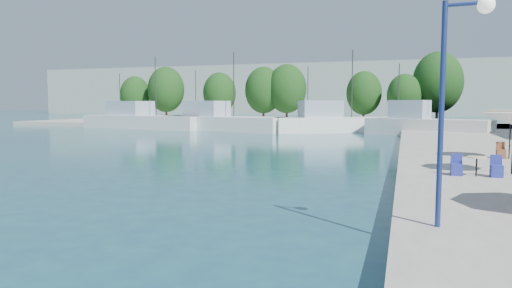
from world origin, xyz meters
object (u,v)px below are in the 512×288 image
(trawler_01, at_px, (143,121))
(trawler_04, at_px, (423,126))
(trawler_02, at_px, (220,122))
(street_lamp, at_px, (459,71))
(trawler_03, at_px, (336,123))
(umbrella_cream, at_px, (511,115))

(trawler_01, bearing_deg, trawler_04, 5.54)
(trawler_04, bearing_deg, trawler_01, -162.97)
(trawler_01, xyz_separation_m, trawler_04, (36.78, -4.01, 0.00))
(trawler_02, bearing_deg, street_lamp, -45.78)
(trawler_03, relative_size, umbrella_cream, 5.94)
(trawler_04, bearing_deg, trawler_03, -175.06)
(trawler_01, distance_m, trawler_03, 27.01)
(trawler_02, relative_size, umbrella_cream, 6.95)
(trawler_02, distance_m, trawler_03, 14.75)
(trawler_01, xyz_separation_m, umbrella_cream, (39.92, -29.94, 1.75))
(trawler_01, relative_size, trawler_02, 1.08)
(umbrella_cream, height_order, street_lamp, street_lamp)
(street_lamp, bearing_deg, trawler_02, 122.03)
(trawler_03, bearing_deg, street_lamp, -106.18)
(trawler_04, xyz_separation_m, umbrella_cream, (3.14, -25.93, 1.75))
(trawler_04, bearing_deg, street_lamp, -67.99)
(umbrella_cream, bearing_deg, trawler_04, 96.90)
(trawler_03, relative_size, street_lamp, 3.14)
(trawler_01, height_order, trawler_04, same)
(trawler_02, height_order, trawler_03, same)
(trawler_02, xyz_separation_m, street_lamp, (23.63, -43.37, 3.02))
(trawler_02, xyz_separation_m, trawler_03, (14.73, 0.80, 0.00))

